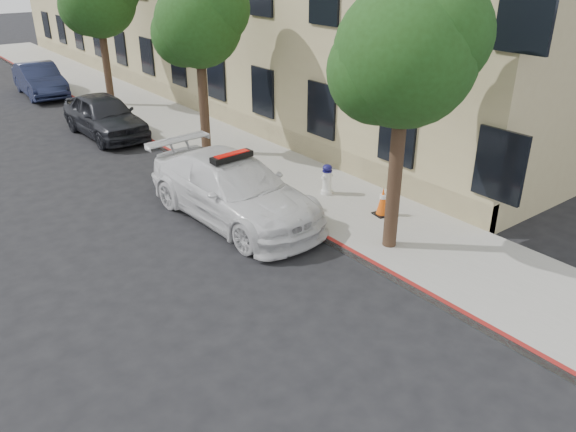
# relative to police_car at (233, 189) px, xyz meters

# --- Properties ---
(ground) EXTENTS (120.00, 120.00, 0.00)m
(ground) POSITION_rel_police_car_xyz_m (-1.10, -1.55, -0.78)
(ground) COLOR black
(ground) RESTS_ON ground
(sidewalk) EXTENTS (3.20, 50.00, 0.15)m
(sidewalk) POSITION_rel_police_car_xyz_m (2.50, 8.45, -0.70)
(sidewalk) COLOR gray
(sidewalk) RESTS_ON ground
(curb_strip) EXTENTS (0.12, 50.00, 0.15)m
(curb_strip) POSITION_rel_police_car_xyz_m (0.96, 8.45, -0.70)
(curb_strip) COLOR maroon
(curb_strip) RESTS_ON ground
(tree_near) EXTENTS (2.92, 2.82, 5.62)m
(tree_near) POSITION_rel_police_car_xyz_m (1.83, -3.56, 3.50)
(tree_near) COLOR black
(tree_near) RESTS_ON sidewalk
(tree_mid) EXTENTS (2.77, 2.64, 5.43)m
(tree_mid) POSITION_rel_police_car_xyz_m (1.83, 4.44, 3.38)
(tree_mid) COLOR black
(tree_mid) RESTS_ON sidewalk
(police_car) EXTENTS (2.51, 5.47, 1.70)m
(police_car) POSITION_rel_police_car_xyz_m (0.00, 0.00, 0.00)
(police_car) COLOR silver
(police_car) RESTS_ON ground
(parked_car_mid) EXTENTS (1.90, 4.44, 1.50)m
(parked_car_mid) POSITION_rel_police_car_xyz_m (0.10, 8.67, -0.03)
(parked_car_mid) COLOR black
(parked_car_mid) RESTS_ON ground
(parked_car_far) EXTENTS (1.74, 4.47, 1.45)m
(parked_car_far) POSITION_rel_police_car_xyz_m (0.10, 16.58, -0.05)
(parked_car_far) COLOR #161B37
(parked_car_far) RESTS_ON ground
(fire_hydrant) EXTENTS (0.34, 0.32, 0.82)m
(fire_hydrant) POSITION_rel_police_car_xyz_m (2.62, -0.50, -0.23)
(fire_hydrant) COLOR silver
(fire_hydrant) RESTS_ON sidewalk
(traffic_cone) EXTENTS (0.43, 0.43, 0.72)m
(traffic_cone) POSITION_rel_police_car_xyz_m (2.82, -2.35, -0.27)
(traffic_cone) COLOR black
(traffic_cone) RESTS_ON sidewalk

